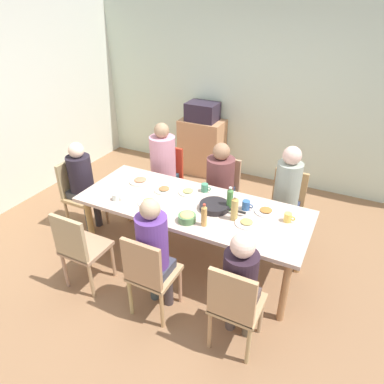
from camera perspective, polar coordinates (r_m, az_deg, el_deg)
The scene contains 34 objects.
ground_plane at distance 4.09m, azimuth 0.00°, elevation -11.03°, with size 6.70×6.70×0.00m, color #8E6645.
wall_back at distance 5.54m, azimuth 11.72°, elevation 14.86°, with size 5.82×0.12×2.60m, color silver.
dining_table at distance 3.68m, azimuth 0.00°, elevation -2.98°, with size 2.41×0.93×0.75m.
chair_0 at distance 4.60m, azimuth -17.93°, elevation 0.19°, with size 0.40×0.40×0.90m.
person_0 at distance 4.46m, azimuth -17.43°, elevation 1.96°, with size 0.30×0.30×1.17m.
chair_1 at distance 4.25m, azimuth 14.98°, elevation -1.94°, with size 0.40×0.40×0.90m.
person_1 at distance 4.05m, azimuth 15.12°, elevation 0.31°, with size 0.30×0.30×1.27m.
chair_2 at distance 3.63m, azimuth -17.79°, elevation -8.45°, with size 0.40×0.40×0.90m.
chair_3 at distance 4.43m, azimuth 4.90°, elevation 0.46°, with size 0.40×0.40×0.90m.
person_3 at distance 4.26m, azimuth 4.56°, elevation 2.22°, with size 0.34×0.34×1.16m.
chair_4 at distance 4.74m, azimuth -4.11°, elevation 2.60°, with size 0.40×0.40×0.90m.
person_4 at distance 4.57m, azimuth -4.79°, elevation 4.97°, with size 0.33×0.33×1.28m.
chair_5 at distance 2.95m, azimuth 6.94°, elevation -17.60°, with size 0.40×0.40×0.90m.
person_5 at distance 2.90m, azimuth 7.81°, elevation -14.12°, with size 0.30×0.30×1.14m.
chair_6 at distance 3.21m, azimuth -6.95°, elevation -12.83°, with size 0.40×0.40×0.90m.
person_6 at distance 3.13m, azimuth -6.26°, elevation -9.08°, with size 0.30×0.30×1.22m.
plate_0 at distance 3.69m, azimuth -7.02°, elevation -1.61°, with size 0.23×0.23×0.04m.
plate_1 at distance 3.38m, azimuth 8.86°, elevation -4.96°, with size 0.22×0.22×0.04m.
plate_2 at distance 4.12m, azimuth -8.39°, elevation 1.85°, with size 0.26×0.26×0.04m.
plate_3 at distance 3.85m, azimuth -0.63°, elevation 0.06°, with size 0.21×0.21×0.04m.
plate_4 at distance 3.59m, azimuth 11.90°, elevation -3.03°, with size 0.23×0.23×0.04m.
plate_5 at distance 3.90m, azimuth -4.55°, elevation 0.40°, with size 0.22×0.22×0.04m.
bowl_0 at distance 3.37m, azimuth -0.82°, elevation -4.12°, with size 0.17×0.17×0.09m.
serving_pan at distance 3.57m, azimuth 3.72°, elevation -2.33°, with size 0.48×0.30×0.06m.
cup_0 at distance 3.79m, azimuth -12.17°, elevation -0.77°, with size 0.12×0.08×0.07m.
cup_1 at distance 3.43m, azimuth -5.55°, elevation -3.59°, with size 0.11×0.08×0.09m.
cup_2 at distance 3.58m, azimuth 8.78°, elevation -2.13°, with size 0.11×0.08×0.10m.
cup_3 at distance 3.86m, azimuth 2.11°, elevation 0.70°, with size 0.11×0.08×0.09m.
cup_4 at distance 3.48m, azimuth 15.31°, elevation -4.00°, with size 0.11×0.07×0.09m.
bottle_0 at distance 3.52m, azimuth 6.17°, elevation -1.18°, with size 0.06×0.06×0.26m.
bottle_1 at distance 3.37m, azimuth 6.92°, elevation -2.67°, with size 0.07×0.07×0.26m.
bottle_2 at distance 3.27m, azimuth 1.97°, elevation -3.82°, with size 0.05×0.05×0.23m.
side_cabinet at distance 5.83m, azimuth 1.62°, elevation 7.37°, with size 0.70×0.44×0.90m, color tan.
microwave at distance 5.63m, azimuth 1.71°, elevation 12.92°, with size 0.48×0.36×0.28m, color #2C2132.
Camera 1 is at (1.39, -2.76, 2.67)m, focal length 32.85 mm.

